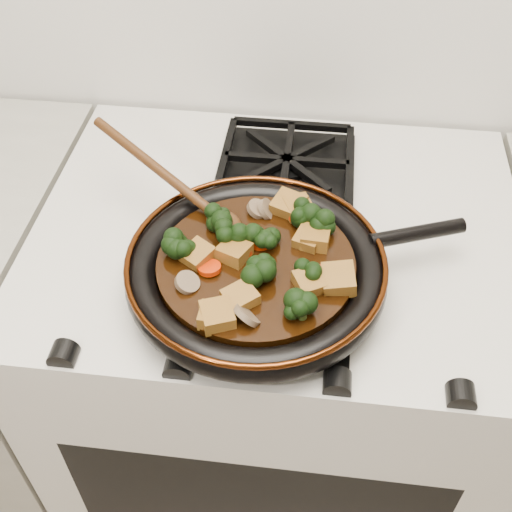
# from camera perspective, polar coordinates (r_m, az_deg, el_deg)

# --- Properties ---
(stove) EXTENTS (0.76, 0.60, 0.90)m
(stove) POSITION_cam_1_polar(r_m,az_deg,el_deg) (1.35, 1.52, -11.45)
(stove) COLOR beige
(stove) RESTS_ON ground
(burner_grate_front) EXTENTS (0.23, 0.23, 0.03)m
(burner_grate_front) POSITION_cam_1_polar(r_m,az_deg,el_deg) (0.89, 1.16, -2.80)
(burner_grate_front) COLOR black
(burner_grate_front) RESTS_ON stove
(burner_grate_back) EXTENTS (0.23, 0.23, 0.03)m
(burner_grate_back) POSITION_cam_1_polar(r_m,az_deg,el_deg) (1.10, 2.74, 8.16)
(burner_grate_back) COLOR black
(burner_grate_back) RESTS_ON stove
(skillet) EXTENTS (0.47, 0.36, 0.05)m
(skillet) POSITION_cam_1_polar(r_m,az_deg,el_deg) (0.87, 0.13, -1.17)
(skillet) COLOR black
(skillet) RESTS_ON burner_grate_front
(braising_sauce) EXTENTS (0.27, 0.27, 0.02)m
(braising_sauce) POSITION_cam_1_polar(r_m,az_deg,el_deg) (0.87, 0.00, -0.96)
(braising_sauce) COLOR black
(braising_sauce) RESTS_ON skillet
(tofu_cube_0) EXTENTS (0.05, 0.05, 0.02)m
(tofu_cube_0) POSITION_cam_1_polar(r_m,az_deg,el_deg) (0.79, -3.46, -5.29)
(tofu_cube_0) COLOR brown
(tofu_cube_0) RESTS_ON braising_sauce
(tofu_cube_1) EXTENTS (0.05, 0.05, 0.02)m
(tofu_cube_1) POSITION_cam_1_polar(r_m,az_deg,el_deg) (0.83, 4.73, -2.43)
(tofu_cube_1) COLOR brown
(tofu_cube_1) RESTS_ON braising_sauce
(tofu_cube_2) EXTENTS (0.04, 0.05, 0.02)m
(tofu_cube_2) POSITION_cam_1_polar(r_m,az_deg,el_deg) (0.89, 4.65, 1.47)
(tofu_cube_2) COLOR brown
(tofu_cube_2) RESTS_ON braising_sauce
(tofu_cube_3) EXTENTS (0.03, 0.04, 0.02)m
(tofu_cube_3) POSITION_cam_1_polar(r_m,az_deg,el_deg) (0.79, -3.92, -5.31)
(tofu_cube_3) COLOR brown
(tofu_cube_3) RESTS_ON braising_sauce
(tofu_cube_4) EXTENTS (0.06, 0.05, 0.03)m
(tofu_cube_4) POSITION_cam_1_polar(r_m,az_deg,el_deg) (0.93, 3.74, 4.25)
(tofu_cube_4) COLOR brown
(tofu_cube_4) RESTS_ON braising_sauce
(tofu_cube_5) EXTENTS (0.05, 0.05, 0.03)m
(tofu_cube_5) POSITION_cam_1_polar(r_m,az_deg,el_deg) (0.86, -1.95, 0.34)
(tofu_cube_5) COLOR brown
(tofu_cube_5) RESTS_ON braising_sauce
(tofu_cube_6) EXTENTS (0.04, 0.05, 0.03)m
(tofu_cube_6) POSITION_cam_1_polar(r_m,az_deg,el_deg) (0.89, 5.32, 1.58)
(tofu_cube_6) COLOR brown
(tofu_cube_6) RESTS_ON braising_sauce
(tofu_cube_7) EXTENTS (0.05, 0.05, 0.03)m
(tofu_cube_7) POSITION_cam_1_polar(r_m,az_deg,el_deg) (0.84, 7.36, -2.08)
(tofu_cube_7) COLOR brown
(tofu_cube_7) RESTS_ON braising_sauce
(tofu_cube_8) EXTENTS (0.06, 0.06, 0.03)m
(tofu_cube_8) POSITION_cam_1_polar(r_m,az_deg,el_deg) (0.93, 2.93, 4.48)
(tofu_cube_8) COLOR brown
(tofu_cube_8) RESTS_ON braising_sauce
(tofu_cube_9) EXTENTS (0.05, 0.05, 0.03)m
(tofu_cube_9) POSITION_cam_1_polar(r_m,az_deg,el_deg) (0.86, -5.23, 0.06)
(tofu_cube_9) COLOR brown
(tofu_cube_9) RESTS_ON braising_sauce
(tofu_cube_10) EXTENTS (0.05, 0.05, 0.02)m
(tofu_cube_10) POSITION_cam_1_polar(r_m,az_deg,el_deg) (0.81, -1.39, -3.72)
(tofu_cube_10) COLOR brown
(tofu_cube_10) RESTS_ON braising_sauce
(broccoli_floret_0) EXTENTS (0.08, 0.08, 0.07)m
(broccoli_floret_0) POSITION_cam_1_polar(r_m,az_deg,el_deg) (0.91, 4.26, 3.54)
(broccoli_floret_0) COLOR black
(broccoli_floret_0) RESTS_ON braising_sauce
(broccoli_floret_1) EXTENTS (0.06, 0.06, 0.05)m
(broccoli_floret_1) POSITION_cam_1_polar(r_m,az_deg,el_deg) (0.84, 5.02, -1.63)
(broccoli_floret_1) COLOR black
(broccoli_floret_1) RESTS_ON braising_sauce
(broccoli_floret_2) EXTENTS (0.08, 0.08, 0.07)m
(broccoli_floret_2) POSITION_cam_1_polar(r_m,az_deg,el_deg) (0.91, -3.23, 3.23)
(broccoli_floret_2) COLOR black
(broccoli_floret_2) RESTS_ON braising_sauce
(broccoli_floret_3) EXTENTS (0.08, 0.08, 0.05)m
(broccoli_floret_3) POSITION_cam_1_polar(r_m,az_deg,el_deg) (0.87, 0.46, 1.10)
(broccoli_floret_3) COLOR black
(broccoli_floret_3) RESTS_ON braising_sauce
(broccoli_floret_4) EXTENTS (0.07, 0.08, 0.07)m
(broccoli_floret_4) POSITION_cam_1_polar(r_m,az_deg,el_deg) (0.88, -2.06, 1.56)
(broccoli_floret_4) COLOR black
(broccoli_floret_4) RESTS_ON braising_sauce
(broccoli_floret_5) EXTENTS (0.09, 0.09, 0.07)m
(broccoli_floret_5) POSITION_cam_1_polar(r_m,az_deg,el_deg) (0.79, 4.15, -4.97)
(broccoli_floret_5) COLOR black
(broccoli_floret_5) RESTS_ON braising_sauce
(broccoli_floret_6) EXTENTS (0.08, 0.08, 0.06)m
(broccoli_floret_6) POSITION_cam_1_polar(r_m,az_deg,el_deg) (0.83, 0.36, -1.67)
(broccoli_floret_6) COLOR black
(broccoli_floret_6) RESTS_ON braising_sauce
(broccoli_floret_7) EXTENTS (0.08, 0.08, 0.07)m
(broccoli_floret_7) POSITION_cam_1_polar(r_m,az_deg,el_deg) (0.87, -6.59, 0.84)
(broccoli_floret_7) COLOR black
(broccoli_floret_7) RESTS_ON braising_sauce
(broccoli_floret_8) EXTENTS (0.09, 0.08, 0.07)m
(broccoli_floret_8) POSITION_cam_1_polar(r_m,az_deg,el_deg) (0.91, 5.48, 3.11)
(broccoli_floret_8) COLOR black
(broccoli_floret_8) RESTS_ON braising_sauce
(carrot_coin_0) EXTENTS (0.03, 0.03, 0.01)m
(carrot_coin_0) POSITION_cam_1_polar(r_m,az_deg,el_deg) (0.85, -4.17, -1.06)
(carrot_coin_0) COLOR red
(carrot_coin_0) RESTS_ON braising_sauce
(carrot_coin_1) EXTENTS (0.03, 0.03, 0.02)m
(carrot_coin_1) POSITION_cam_1_polar(r_m,az_deg,el_deg) (0.85, 6.11, -1.55)
(carrot_coin_1) COLOR red
(carrot_coin_1) RESTS_ON braising_sauce
(carrot_coin_2) EXTENTS (0.03, 0.03, 0.01)m
(carrot_coin_2) POSITION_cam_1_polar(r_m,az_deg,el_deg) (0.88, 0.38, 1.31)
(carrot_coin_2) COLOR red
(carrot_coin_2) RESTS_ON braising_sauce
(carrot_coin_3) EXTENTS (0.03, 0.03, 0.02)m
(carrot_coin_3) POSITION_cam_1_polar(r_m,az_deg,el_deg) (0.92, 3.84, 3.35)
(carrot_coin_3) COLOR red
(carrot_coin_3) RESTS_ON braising_sauce
(carrot_coin_4) EXTENTS (0.03, 0.03, 0.01)m
(carrot_coin_4) POSITION_cam_1_polar(r_m,az_deg,el_deg) (0.87, -1.31, 0.50)
(carrot_coin_4) COLOR red
(carrot_coin_4) RESTS_ON braising_sauce
(mushroom_slice_0) EXTENTS (0.04, 0.04, 0.02)m
(mushroom_slice_0) POSITION_cam_1_polar(r_m,az_deg,el_deg) (0.93, 0.16, 4.20)
(mushroom_slice_0) COLOR brown
(mushroom_slice_0) RESTS_ON braising_sauce
(mushroom_slice_1) EXTENTS (0.04, 0.04, 0.02)m
(mushroom_slice_1) POSITION_cam_1_polar(r_m,az_deg,el_deg) (0.83, -6.12, -2.35)
(mushroom_slice_1) COLOR brown
(mushroom_slice_1) RESTS_ON braising_sauce
(mushroom_slice_2) EXTENTS (0.05, 0.05, 0.03)m
(mushroom_slice_2) POSITION_cam_1_polar(r_m,az_deg,el_deg) (0.79, -0.82, -5.30)
(mushroom_slice_2) COLOR brown
(mushroom_slice_2) RESTS_ON braising_sauce
(mushroom_slice_3) EXTENTS (0.03, 0.03, 0.03)m
(mushroom_slice_3) POSITION_cam_1_polar(r_m,az_deg,el_deg) (0.93, 0.96, 4.16)
(mushroom_slice_3) COLOR brown
(mushroom_slice_3) RESTS_ON braising_sauce
(wooden_spoon) EXTENTS (0.15, 0.11, 0.26)m
(wooden_spoon) POSITION_cam_1_polar(r_m,az_deg,el_deg) (0.94, -6.38, 5.85)
(wooden_spoon) COLOR #41230E
(wooden_spoon) RESTS_ON braising_sauce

